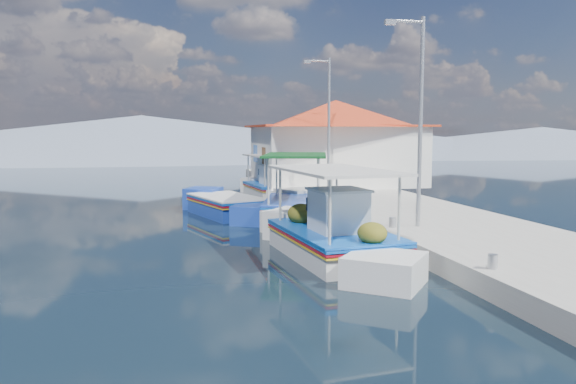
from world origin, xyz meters
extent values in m
plane|color=black|center=(0.00, 0.00, 0.00)|extent=(160.00, 160.00, 0.00)
cube|color=#ACA9A1|center=(5.90, 6.00, 0.25)|extent=(5.00, 44.00, 0.50)
cylinder|color=#A5A8AD|center=(3.80, -3.00, 0.65)|extent=(0.20, 0.20, 0.30)
cylinder|color=#A5A8AD|center=(3.80, 2.00, 0.65)|extent=(0.20, 0.20, 0.30)
cylinder|color=#A5A8AD|center=(3.80, 8.00, 0.65)|extent=(0.20, 0.20, 0.30)
cylinder|color=#A5A8AD|center=(3.80, 14.00, 0.65)|extent=(0.20, 0.20, 0.30)
cube|color=silver|center=(1.61, 0.76, 0.22)|extent=(2.60, 4.50, 0.94)
cube|color=silver|center=(1.90, 3.60, 0.34)|extent=(2.21, 2.21, 1.04)
cube|color=silver|center=(1.34, -1.99, 0.22)|extent=(2.15, 2.15, 0.89)
cube|color=blue|center=(1.61, 0.76, 0.66)|extent=(2.68, 4.64, 0.06)
cube|color=maroon|center=(1.61, 0.76, 0.58)|extent=(2.68, 4.64, 0.05)
cube|color=yellow|center=(1.61, 0.76, 0.51)|extent=(2.68, 4.64, 0.04)
cube|color=blue|center=(1.61, 0.76, 0.72)|extent=(2.70, 4.60, 0.05)
cube|color=brown|center=(1.61, 0.76, 0.69)|extent=(2.42, 4.40, 0.05)
cube|color=silver|center=(1.58, 0.46, 1.24)|extent=(1.32, 1.40, 1.09)
cube|color=silver|center=(1.58, 0.46, 1.81)|extent=(1.44, 1.51, 0.06)
cylinder|color=beige|center=(0.92, 2.65, 1.49)|extent=(0.07, 0.07, 1.59)
cylinder|color=beige|center=(2.66, 2.47, 1.49)|extent=(0.07, 0.07, 1.59)
cylinder|color=beige|center=(0.56, -0.95, 1.49)|extent=(0.07, 0.07, 1.59)
cylinder|color=beige|center=(2.30, -1.13, 1.49)|extent=(0.07, 0.07, 1.59)
cube|color=silver|center=(1.61, 0.76, 2.28)|extent=(2.71, 4.51, 0.07)
ellipsoid|color=#434412|center=(1.36, 2.18, 0.98)|extent=(0.75, 0.83, 0.57)
ellipsoid|color=#434412|center=(2.10, 2.61, 0.93)|extent=(0.64, 0.70, 0.48)
ellipsoid|color=#434412|center=(1.63, -1.04, 0.95)|extent=(0.67, 0.74, 0.51)
sphere|color=#D64906|center=(2.66, 1.25, 1.44)|extent=(0.40, 0.40, 0.40)
cube|color=silver|center=(2.09, 6.90, 0.23)|extent=(3.13, 4.34, 1.00)
cube|color=silver|center=(1.34, 9.42, 0.36)|extent=(2.05, 2.05, 1.10)
cube|color=silver|center=(2.81, 4.47, 0.23)|extent=(1.99, 1.99, 0.94)
cube|color=blue|center=(2.09, 6.90, 0.69)|extent=(3.22, 4.47, 0.06)
cube|color=maroon|center=(2.09, 6.90, 0.61)|extent=(3.22, 4.47, 0.05)
cube|color=yellow|center=(2.09, 6.90, 0.54)|extent=(3.22, 4.47, 0.04)
cube|color=#1C3FA8|center=(2.09, 6.90, 0.77)|extent=(3.23, 4.44, 0.05)
cube|color=brown|center=(2.09, 6.90, 0.73)|extent=(2.94, 4.22, 0.05)
cylinder|color=beige|center=(0.82, 8.23, 1.57)|extent=(0.07, 0.07, 1.68)
cylinder|color=beige|center=(2.43, 8.71, 1.57)|extent=(0.07, 0.07, 1.68)
cylinder|color=beige|center=(1.75, 5.09, 1.57)|extent=(0.07, 0.07, 1.68)
cylinder|color=beige|center=(3.36, 5.57, 1.57)|extent=(0.07, 0.07, 1.68)
cube|color=#0E461A|center=(2.09, 6.90, 2.41)|extent=(3.23, 4.37, 0.07)
cube|color=#1C3FA8|center=(-0.29, 8.57, 0.23)|extent=(2.83, 3.91, 0.98)
cube|color=#1C3FA8|center=(0.43, 10.81, 0.35)|extent=(1.80, 1.80, 1.08)
cube|color=#1C3FA8|center=(-0.98, 6.41, 0.23)|extent=(1.75, 1.75, 0.93)
cube|color=blue|center=(-0.29, 8.57, 0.68)|extent=(2.92, 4.02, 0.06)
cube|color=maroon|center=(-0.29, 8.57, 0.60)|extent=(2.92, 4.02, 0.05)
cube|color=yellow|center=(-0.29, 8.57, 0.52)|extent=(2.92, 4.02, 0.04)
cube|color=silver|center=(-0.29, 8.57, 0.75)|extent=(2.93, 4.00, 0.05)
cube|color=brown|center=(-0.29, 8.57, 0.72)|extent=(2.67, 3.79, 0.05)
cube|color=silver|center=(2.60, 14.35, 0.20)|extent=(2.26, 3.80, 0.85)
cube|color=silver|center=(2.86, 16.74, 0.30)|extent=(1.91, 1.91, 0.94)
cube|color=silver|center=(2.35, 12.03, 0.20)|extent=(1.85, 1.85, 0.81)
cube|color=blue|center=(2.60, 14.35, 0.59)|extent=(2.33, 3.91, 0.05)
cube|color=maroon|center=(2.60, 14.35, 0.52)|extent=(2.33, 3.91, 0.04)
cube|color=yellow|center=(2.60, 14.35, 0.46)|extent=(2.33, 3.91, 0.04)
cube|color=blue|center=(2.60, 14.35, 0.65)|extent=(2.34, 3.88, 0.04)
cube|color=brown|center=(2.60, 14.35, 0.63)|extent=(2.10, 3.71, 0.04)
cube|color=silver|center=(2.57, 14.08, 1.12)|extent=(1.16, 1.27, 0.99)
cube|color=silver|center=(2.57, 14.08, 1.63)|extent=(1.26, 1.37, 0.05)
cylinder|color=beige|center=(2.01, 15.94, 1.35)|extent=(0.06, 0.06, 1.44)
cylinder|color=beige|center=(3.51, 15.78, 1.35)|extent=(0.06, 0.06, 1.44)
cylinder|color=beige|center=(1.69, 12.92, 1.35)|extent=(0.06, 0.06, 1.44)
cylinder|color=beige|center=(3.19, 12.76, 1.35)|extent=(0.06, 0.06, 1.44)
cube|color=silver|center=(2.60, 14.35, 2.06)|extent=(2.35, 3.81, 0.06)
cube|color=white|center=(6.20, 15.00, 2.00)|extent=(8.00, 6.00, 3.00)
cube|color=#C43C1B|center=(6.20, 15.00, 3.55)|extent=(8.64, 6.48, 0.10)
pyramid|color=#C43C1B|center=(6.20, 15.00, 4.20)|extent=(10.49, 10.49, 1.40)
cube|color=brown|center=(2.22, 14.00, 1.50)|extent=(0.06, 1.00, 2.00)
cube|color=blue|center=(2.22, 16.50, 2.10)|extent=(0.06, 1.20, 0.90)
cylinder|color=#A5A8AD|center=(4.60, 2.00, 3.50)|extent=(0.12, 0.12, 6.00)
cylinder|color=#A5A8AD|center=(4.10, 2.00, 6.35)|extent=(1.00, 0.08, 0.08)
cube|color=#A5A8AD|center=(3.60, 2.00, 6.30)|extent=(0.30, 0.14, 0.14)
cylinder|color=#A5A8AD|center=(4.60, 11.00, 3.50)|extent=(0.12, 0.12, 6.00)
cylinder|color=#A5A8AD|center=(4.10, 11.00, 6.35)|extent=(1.00, 0.08, 0.08)
cube|color=#A5A8AD|center=(3.60, 11.00, 6.30)|extent=(0.30, 0.14, 0.14)
cone|color=slate|center=(-5.00, 56.00, 2.45)|extent=(96.00, 96.00, 5.50)
cone|color=slate|center=(25.00, 56.00, 1.60)|extent=(76.80, 76.80, 3.80)
cone|color=slate|center=(50.00, 56.00, 1.80)|extent=(89.60, 89.60, 4.20)
camera|label=1|loc=(-2.69, -12.77, 3.27)|focal=34.47mm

